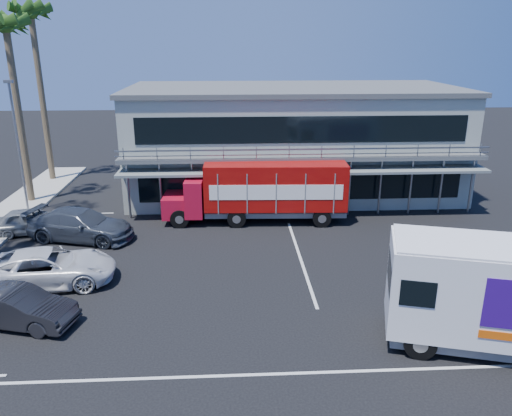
{
  "coord_description": "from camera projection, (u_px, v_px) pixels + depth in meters",
  "views": [
    {
      "loc": [
        -1.43,
        -19.53,
        10.25
      ],
      "look_at": [
        -0.15,
        4.08,
        2.3
      ],
      "focal_mm": 35.0,
      "sensor_mm": 36.0,
      "label": 1
    }
  ],
  "objects": [
    {
      "name": "red_truck",
      "position": [
        263.0,
        189.0,
        29.3
      ],
      "size": [
        10.74,
        2.96,
        3.59
      ],
      "rotation": [
        0.0,
        0.0,
        -0.04
      ],
      "color": "#AD0E27",
      "rests_on": "ground"
    },
    {
      "name": "parked_car_d",
      "position": [
        81.0,
        225.0,
        26.85
      ],
      "size": [
        6.13,
        3.67,
        1.66
      ],
      "primitive_type": "imported",
      "rotation": [
        0.0,
        0.0,
        1.32
      ],
      "color": "#333944",
      "rests_on": "ground"
    },
    {
      "name": "ground",
      "position": [
        264.0,
        287.0,
        21.83
      ],
      "size": [
        120.0,
        120.0,
        0.0
      ],
      "primitive_type": "plane",
      "color": "black",
      "rests_on": "ground"
    },
    {
      "name": "parked_car_b",
      "position": [
        17.0,
        308.0,
        18.74
      ],
      "size": [
        4.66,
        2.61,
        1.45
      ],
      "primitive_type": "imported",
      "rotation": [
        0.0,
        0.0,
        1.31
      ],
      "color": "black",
      "rests_on": "ground"
    },
    {
      "name": "parked_car_e",
      "position": [
        32.0,
        221.0,
        27.77
      ],
      "size": [
        4.51,
        2.54,
        1.45
      ],
      "primitive_type": "imported",
      "rotation": [
        0.0,
        0.0,
        1.78
      ],
      "color": "gray",
      "rests_on": "ground"
    },
    {
      "name": "palm_e",
      "position": [
        7.0,
        35.0,
        30.01
      ],
      "size": [
        2.8,
        2.8,
        12.25
      ],
      "color": "brown",
      "rests_on": "ground"
    },
    {
      "name": "parked_car_c",
      "position": [
        47.0,
        268.0,
        21.84
      ],
      "size": [
        6.12,
        3.47,
        1.61
      ],
      "primitive_type": "imported",
      "rotation": [
        0.0,
        0.0,
        1.71
      ],
      "color": "silver",
      "rests_on": "ground"
    },
    {
      "name": "building",
      "position": [
        292.0,
        140.0,
        34.96
      ],
      "size": [
        22.4,
        12.0,
        7.3
      ],
      "color": "#9BA295",
      "rests_on": "ground"
    },
    {
      "name": "light_pole_far",
      "position": [
        18.0,
        141.0,
        30.07
      ],
      "size": [
        0.5,
        0.25,
        8.09
      ],
      "color": "gray",
      "rests_on": "ground"
    },
    {
      "name": "white_van",
      "position": [
        509.0,
        296.0,
        16.85
      ],
      "size": [
        8.37,
        4.76,
        3.88
      ],
      "rotation": [
        0.0,
        0.0,
        -0.27
      ],
      "color": "white",
      "rests_on": "ground"
    },
    {
      "name": "palm_f",
      "position": [
        32.0,
        22.0,
        34.91
      ],
      "size": [
        2.8,
        2.8,
        13.25
      ],
      "color": "brown",
      "rests_on": "ground"
    }
  ]
}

